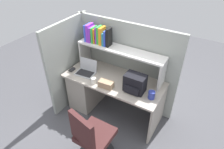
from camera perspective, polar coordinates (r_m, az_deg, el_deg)
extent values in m
plane|color=#4C4C51|center=(3.66, 0.41, -10.50)|extent=(8.00, 8.00, 0.00)
cube|color=#AAA093|center=(3.19, 0.46, -1.53)|extent=(1.60, 0.70, 0.03)
cube|color=#9D9388|center=(3.66, -7.03, -3.43)|extent=(0.40, 0.64, 0.70)
cube|color=#9D9388|center=(3.21, 12.76, -11.02)|extent=(0.03, 0.64, 0.70)
cube|color=#939991|center=(3.43, 3.68, 2.56)|extent=(1.84, 0.05, 1.55)
cube|color=#939991|center=(3.55, -11.89, 3.08)|extent=(0.05, 1.06, 1.55)
cube|color=beige|center=(3.54, -7.74, 6.57)|extent=(0.03, 0.28, 0.42)
cube|color=beige|center=(3.00, 14.09, -0.18)|extent=(0.03, 0.28, 0.42)
cube|color=silver|center=(3.09, 2.39, 7.08)|extent=(1.44, 0.28, 0.03)
cube|color=blue|center=(3.32, -6.90, 11.88)|extent=(0.03, 0.18, 0.27)
cube|color=purple|center=(3.29, -6.34, 11.79)|extent=(0.04, 0.17, 0.28)
cube|color=purple|center=(3.28, -5.68, 11.37)|extent=(0.03, 0.17, 0.25)
cube|color=green|center=(3.25, -5.07, 11.27)|extent=(0.03, 0.17, 0.26)
cube|color=orange|center=(3.25, -4.52, 11.11)|extent=(0.02, 0.16, 0.24)
cube|color=purple|center=(3.22, -4.08, 11.21)|extent=(0.02, 0.14, 0.27)
cube|color=green|center=(3.20, -3.60, 11.19)|extent=(0.04, 0.13, 0.28)
cube|color=orange|center=(3.17, -2.82, 10.95)|extent=(0.04, 0.16, 0.28)
cube|color=teal|center=(3.17, -2.12, 10.18)|extent=(0.03, 0.14, 0.20)
cube|color=blue|center=(3.14, -1.46, 10.47)|extent=(0.03, 0.17, 0.25)
cube|color=black|center=(3.11, -0.88, 10.54)|extent=(0.04, 0.14, 0.29)
cube|color=#B7BABF|center=(3.32, -7.60, 0.33)|extent=(0.33, 0.25, 0.02)
cube|color=black|center=(3.31, -7.70, 0.39)|extent=(0.29, 0.20, 0.00)
cube|color=#B7BABF|center=(3.34, -6.71, 2.91)|extent=(0.31, 0.08, 0.20)
cube|color=#3F72CC|center=(3.33, -6.77, 2.85)|extent=(0.27, 0.06, 0.17)
cube|color=black|center=(2.90, 6.58, -2.42)|extent=(0.30, 0.20, 0.27)
cube|color=black|center=(2.86, 5.59, -4.51)|extent=(0.22, 0.04, 0.12)
cube|color=#262628|center=(3.44, -11.28, 1.40)|extent=(0.06, 0.10, 0.03)
cylinder|color=white|center=(3.08, -5.27, -1.74)|extent=(0.08, 0.08, 0.09)
cube|color=#9E7F60|center=(3.00, -1.72, -2.74)|extent=(0.23, 0.14, 0.10)
cylinder|color=navy|center=(2.85, 11.18, -5.74)|extent=(0.10, 0.10, 0.12)
cylinder|color=#262628|center=(2.93, -4.53, -19.20)|extent=(0.05, 0.05, 0.41)
cube|color=#3F1E1E|center=(2.77, -4.73, -16.74)|extent=(0.44, 0.44, 0.08)
cube|color=#3F1E1E|center=(2.49, -8.54, -15.59)|extent=(0.40, 0.15, 0.44)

